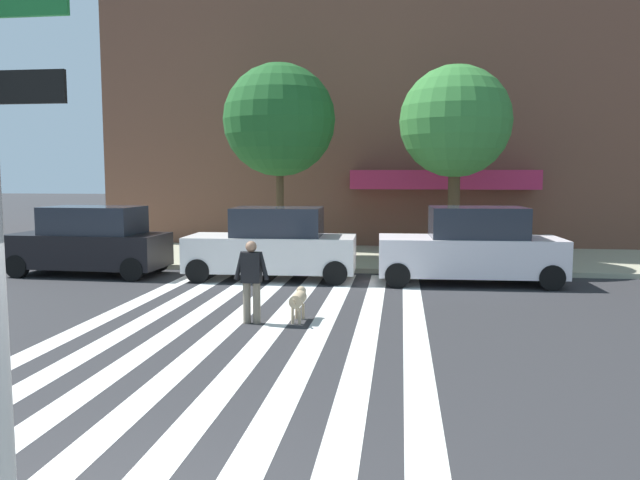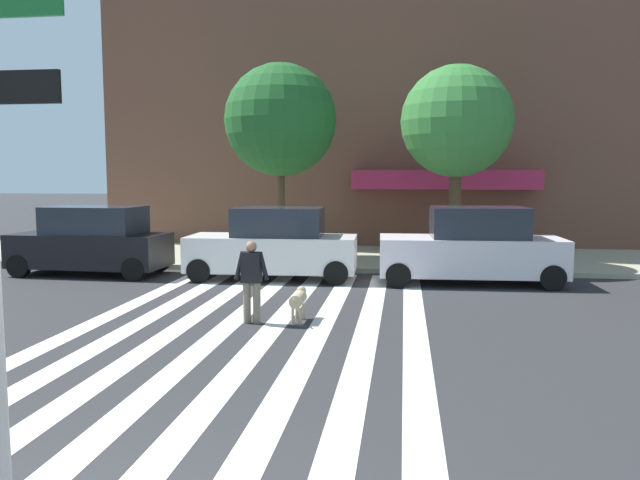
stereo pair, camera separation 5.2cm
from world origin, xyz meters
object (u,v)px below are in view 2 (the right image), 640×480
at_px(street_tree_middle, 457,122).
at_px(parked_car_near_curb, 92,242).
at_px(pedestrian_dog_walker, 252,277).
at_px(parked_car_behind_first, 274,245).
at_px(dog_on_leash, 299,299).
at_px(street_tree_nearest, 281,120).
at_px(parked_car_third_in_line, 472,248).

bearing_deg(street_tree_middle, parked_car_near_curb, -164.09).
relative_size(parked_car_near_curb, pedestrian_dog_walker, 2.76).
distance_m(parked_car_behind_first, dog_on_leash, 5.15).
xyz_separation_m(street_tree_nearest, street_tree_middle, (5.62, -0.13, -0.14)).
relative_size(parked_car_third_in_line, dog_on_leash, 4.86).
bearing_deg(parked_car_near_curb, street_tree_nearest, 32.23).
relative_size(parked_car_near_curb, parked_car_behind_first, 0.95).
relative_size(parked_car_near_curb, street_tree_nearest, 0.71).
bearing_deg(parked_car_third_in_line, parked_car_near_curb, -179.98).
distance_m(parked_car_near_curb, parked_car_third_in_line, 10.89).
bearing_deg(street_tree_middle, pedestrian_dog_walker, -118.83).
bearing_deg(dog_on_leash, parked_car_third_in_line, 51.37).
distance_m(parked_car_third_in_line, dog_on_leash, 6.28).
bearing_deg(dog_on_leash, street_tree_middle, 65.18).
distance_m(pedestrian_dog_walker, dog_on_leash, 1.05).
bearing_deg(parked_car_near_curb, parked_car_third_in_line, 0.02).
bearing_deg(parked_car_behind_first, street_tree_middle, 30.23).
bearing_deg(street_tree_nearest, parked_car_third_in_line, -28.35).
bearing_deg(dog_on_leash, parked_car_behind_first, 107.46).
xyz_separation_m(street_tree_nearest, dog_on_leash, (1.96, -8.06, -4.25)).
xyz_separation_m(parked_car_near_curb, parked_car_third_in_line, (10.89, 0.00, -0.00)).
relative_size(parked_car_behind_first, street_tree_middle, 0.77).
relative_size(street_tree_middle, dog_on_leash, 6.11).
bearing_deg(street_tree_middle, street_tree_nearest, 178.64).
bearing_deg(parked_car_third_in_line, parked_car_behind_first, -180.00).
relative_size(parked_car_third_in_line, pedestrian_dog_walker, 3.00).
height_order(parked_car_third_in_line, street_tree_middle, street_tree_middle).
relative_size(parked_car_third_in_line, street_tree_nearest, 0.77).
height_order(parked_car_third_in_line, dog_on_leash, parked_car_third_in_line).
bearing_deg(parked_car_near_curb, pedestrian_dog_walker, -40.51).
xyz_separation_m(parked_car_near_curb, street_tree_nearest, (5.03, 3.17, 3.71)).
height_order(parked_car_near_curb, street_tree_middle, street_tree_middle).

